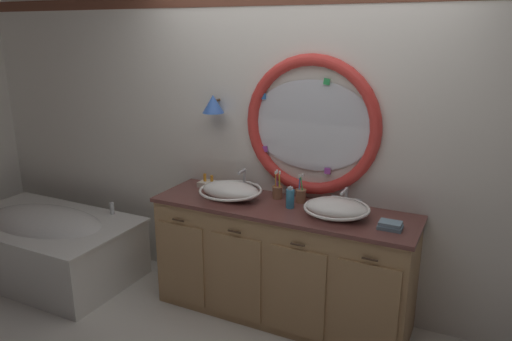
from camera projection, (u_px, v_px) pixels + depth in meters
name	position (u px, v px, depth m)	size (l,w,h in m)	color
ground_plane	(264.00, 332.00, 3.50)	(14.00, 14.00, 0.00)	silver
back_wall_assembly	(299.00, 140.00, 3.63)	(6.40, 0.26, 2.60)	silver
vanity_counter	(281.00, 261.00, 3.61)	(1.94, 0.59, 0.88)	tan
bathtub	(46.00, 242.00, 4.24)	(1.59, 0.93, 0.63)	white
sink_basin_left	(231.00, 190.00, 3.62)	(0.48, 0.48, 0.13)	white
sink_basin_right	(337.00, 208.00, 3.27)	(0.45, 0.45, 0.12)	white
faucet_set_left	(244.00, 182.00, 3.81)	(0.24, 0.12, 0.18)	silver
faucet_set_right	(346.00, 199.00, 3.46)	(0.22, 0.15, 0.15)	silver
toothbrush_holder_left	(277.00, 191.00, 3.64)	(0.08, 0.08, 0.22)	#996647
toothbrush_holder_right	(301.00, 195.00, 3.55)	(0.08, 0.08, 0.22)	#996647
soap_dispenser	(290.00, 198.00, 3.44)	(0.06, 0.07, 0.17)	#388EBC
folded_hand_towel	(390.00, 225.00, 3.08)	(0.15, 0.11, 0.05)	#7593A8
toiletry_basket	(208.00, 184.00, 3.92)	(0.15, 0.12, 0.10)	beige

